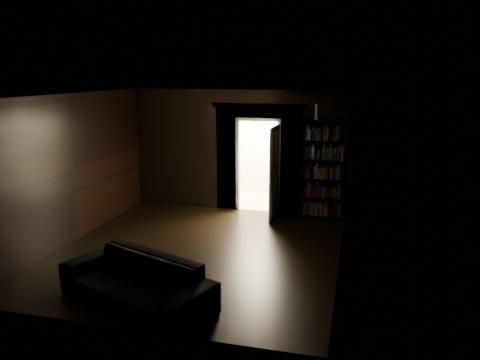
# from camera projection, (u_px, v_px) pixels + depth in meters

# --- Properties ---
(ground) EXTENTS (5.50, 5.50, 0.00)m
(ground) POSITION_uv_depth(u_px,v_px,m) (199.00, 251.00, 8.53)
(ground) COLOR black
(ground) RESTS_ON ground
(room_walls) EXTENTS (5.02, 5.61, 2.84)m
(room_walls) POSITION_uv_depth(u_px,v_px,m) (215.00, 150.00, 9.16)
(room_walls) COLOR black
(room_walls) RESTS_ON ground
(kitchen_alcove) EXTENTS (2.20, 1.80, 2.60)m
(kitchen_alcove) POSITION_uv_depth(u_px,v_px,m) (267.00, 152.00, 11.79)
(kitchen_alcove) COLOR beige
(kitchen_alcove) RESTS_ON ground
(sofa) EXTENTS (2.51, 1.78, 0.89)m
(sofa) POSITION_uv_depth(u_px,v_px,m) (136.00, 274.00, 6.49)
(sofa) COLOR black
(sofa) RESTS_ON ground
(bookshelf) EXTENTS (0.95, 0.67, 2.20)m
(bookshelf) POSITION_uv_depth(u_px,v_px,m) (323.00, 170.00, 10.21)
(bookshelf) COLOR black
(bookshelf) RESTS_ON ground
(refrigerator) EXTENTS (0.78, 0.73, 1.65)m
(refrigerator) POSITION_uv_depth(u_px,v_px,m) (287.00, 166.00, 11.99)
(refrigerator) COLOR silver
(refrigerator) RESTS_ON ground
(door) EXTENTS (0.07, 0.85, 2.05)m
(door) POSITION_uv_depth(u_px,v_px,m) (274.00, 173.00, 10.24)
(door) COLOR white
(door) RESTS_ON ground
(figurine) EXTENTS (0.12, 0.12, 0.32)m
(figurine) POSITION_uv_depth(u_px,v_px,m) (317.00, 112.00, 9.95)
(figurine) COLOR silver
(figurine) RESTS_ON bookshelf
(bottles) EXTENTS (0.70, 0.34, 0.29)m
(bottles) POSITION_uv_depth(u_px,v_px,m) (287.00, 128.00, 11.80)
(bottles) COLOR black
(bottles) RESTS_ON refrigerator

